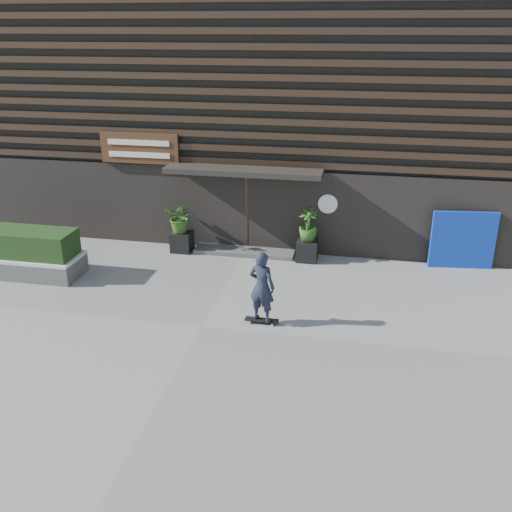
% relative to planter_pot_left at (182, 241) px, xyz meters
% --- Properties ---
extents(ground, '(80.00, 80.00, 0.00)m').
position_rel_planter_pot_left_xyz_m(ground, '(1.90, -4.40, -0.30)').
color(ground, gray).
rests_on(ground, ground).
extents(entrance_step, '(3.00, 0.80, 0.12)m').
position_rel_planter_pot_left_xyz_m(entrance_step, '(1.90, 0.20, -0.24)').
color(entrance_step, '#484846').
rests_on(entrance_step, ground).
extents(planter_pot_left, '(0.60, 0.60, 0.60)m').
position_rel_planter_pot_left_xyz_m(planter_pot_left, '(0.00, 0.00, 0.00)').
color(planter_pot_left, black).
rests_on(planter_pot_left, ground).
extents(bamboo_left, '(0.86, 0.75, 0.96)m').
position_rel_planter_pot_left_xyz_m(bamboo_left, '(0.00, 0.00, 0.78)').
color(bamboo_left, '#2D591E').
rests_on(bamboo_left, planter_pot_left).
extents(planter_pot_right, '(0.60, 0.60, 0.60)m').
position_rel_planter_pot_left_xyz_m(planter_pot_right, '(3.80, 0.00, 0.00)').
color(planter_pot_right, black).
rests_on(planter_pot_right, ground).
extents(bamboo_right, '(0.54, 0.54, 0.96)m').
position_rel_planter_pot_left_xyz_m(bamboo_right, '(3.80, 0.00, 0.78)').
color(bamboo_right, '#2D591E').
rests_on(bamboo_right, planter_pot_right).
extents(raised_bed, '(3.50, 1.20, 0.50)m').
position_rel_planter_pot_left_xyz_m(raised_bed, '(-3.88, -2.47, -0.05)').
color(raised_bed, '#4D4E4B').
rests_on(raised_bed, ground).
extents(snow_layer, '(3.50, 1.20, 0.08)m').
position_rel_planter_pot_left_xyz_m(snow_layer, '(-3.88, -2.47, 0.24)').
color(snow_layer, silver).
rests_on(snow_layer, raised_bed).
extents(hedge, '(3.30, 1.00, 0.70)m').
position_rel_planter_pot_left_xyz_m(hedge, '(-3.88, -2.47, 0.63)').
color(hedge, '#193312').
rests_on(hedge, snow_layer).
extents(blue_tarp, '(1.76, 0.32, 1.65)m').
position_rel_planter_pot_left_xyz_m(blue_tarp, '(8.10, 0.30, 0.53)').
color(blue_tarp, '#0D31B3').
rests_on(blue_tarp, ground).
extents(building, '(18.00, 11.00, 8.00)m').
position_rel_planter_pot_left_xyz_m(building, '(1.90, 5.56, 3.69)').
color(building, black).
rests_on(building, ground).
extents(skateboarder, '(0.78, 0.54, 1.77)m').
position_rel_planter_pot_left_xyz_m(skateboarder, '(3.20, -3.97, 0.62)').
color(skateboarder, black).
rests_on(skateboarder, ground).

